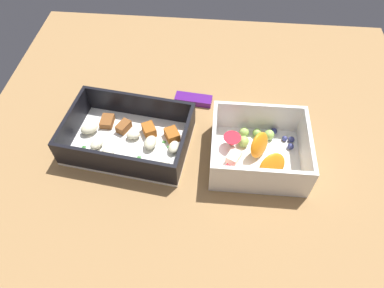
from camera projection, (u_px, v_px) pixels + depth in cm
name	position (u px, v px, depth cm)	size (l,w,h in cm)	color
table_surface	(199.00, 155.00, 59.60)	(80.00, 80.00, 2.00)	#9E7547
pasta_container	(129.00, 137.00, 58.54)	(21.97, 16.08, 5.48)	white
fruit_bowl	(257.00, 151.00, 56.05)	(15.48, 13.62, 6.43)	white
candy_bar	(193.00, 99.00, 65.65)	(7.00, 2.40, 1.20)	#51197A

